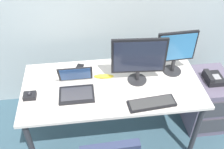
% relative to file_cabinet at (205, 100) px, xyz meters
% --- Properties ---
extents(ground_plane, '(8.00, 8.00, 0.00)m').
position_rel_file_cabinet_xyz_m(ground_plane, '(-1.06, -0.10, -0.31)').
color(ground_plane, '#35515F').
extents(desk, '(1.66, 0.79, 0.75)m').
position_rel_file_cabinet_xyz_m(desk, '(-1.06, -0.10, 0.37)').
color(desk, silver).
rests_on(desk, ground).
extents(file_cabinet, '(0.42, 0.53, 0.61)m').
position_rel_file_cabinet_xyz_m(file_cabinet, '(0.00, 0.00, 0.00)').
color(file_cabinet, '#5B5267').
rests_on(file_cabinet, ground).
extents(desk_phone, '(0.17, 0.20, 0.09)m').
position_rel_file_cabinet_xyz_m(desk_phone, '(-0.01, -0.02, 0.34)').
color(desk_phone, black).
rests_on(desk_phone, file_cabinet).
extents(monitor_main, '(0.49, 0.18, 0.46)m').
position_rel_file_cabinet_xyz_m(monitor_main, '(-0.81, -0.07, 0.71)').
color(monitor_main, '#262628').
rests_on(monitor_main, desk).
extents(monitor_side, '(0.37, 0.18, 0.45)m').
position_rel_file_cabinet_xyz_m(monitor_side, '(-0.45, 0.02, 0.70)').
color(monitor_side, '#262628').
rests_on(monitor_side, desk).
extents(keyboard, '(0.42, 0.17, 0.03)m').
position_rel_file_cabinet_xyz_m(keyboard, '(-0.75, -0.39, 0.46)').
color(keyboard, black).
rests_on(keyboard, desk).
extents(laptop, '(0.31, 0.31, 0.22)m').
position_rel_file_cabinet_xyz_m(laptop, '(-1.39, -0.15, 0.50)').
color(laptop, black).
rests_on(laptop, desk).
extents(trackball_mouse, '(0.11, 0.09, 0.07)m').
position_rel_file_cabinet_xyz_m(trackball_mouse, '(-1.79, -0.18, 0.47)').
color(trackball_mouse, black).
rests_on(trackball_mouse, desk).
extents(coffee_mug, '(0.10, 0.09, 0.12)m').
position_rel_file_cabinet_xyz_m(coffee_mug, '(-0.75, 0.20, 0.51)').
color(coffee_mug, black).
rests_on(coffee_mug, desk).
extents(cell_phone, '(0.11, 0.16, 0.01)m').
position_rel_file_cabinet_xyz_m(cell_phone, '(-1.36, 0.17, 0.45)').
color(cell_phone, black).
rests_on(cell_phone, desk).
extents(banana, '(0.19, 0.07, 0.04)m').
position_rel_file_cabinet_xyz_m(banana, '(-1.12, 0.00, 0.47)').
color(banana, yellow).
rests_on(banana, desk).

